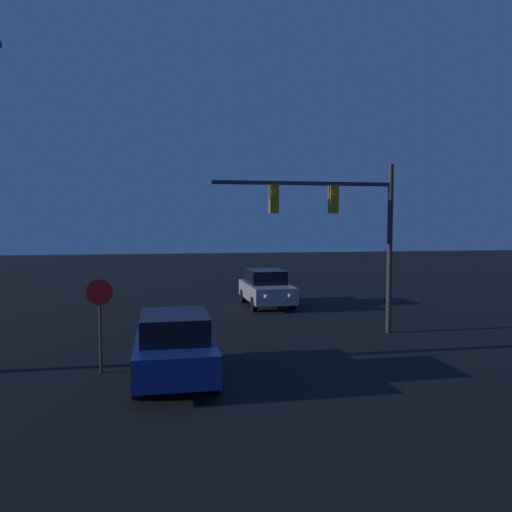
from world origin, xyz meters
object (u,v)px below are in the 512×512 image
object	(u,v)px
traffic_signal_mast	(343,219)
stop_sign	(100,309)
car_near	(174,346)
car_far	(266,288)

from	to	relation	value
traffic_signal_mast	stop_sign	xyz separation A→B (m)	(-7.31, -3.05, -2.24)
car_near	traffic_signal_mast	world-z (taller)	traffic_signal_mast
car_near	car_far	size ratio (longest dim) A/B	0.99
car_far	traffic_signal_mast	world-z (taller)	traffic_signal_mast
car_far	stop_sign	world-z (taller)	stop_sign
stop_sign	car_far	bearing A→B (deg)	56.89
car_far	stop_sign	distance (m)	10.91
car_far	stop_sign	xyz separation A→B (m)	(-5.94, -9.11, 0.79)
car_near	traffic_signal_mast	size ratio (longest dim) A/B	0.67
car_near	car_far	xyz separation A→B (m)	(4.16, 9.93, 0.00)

